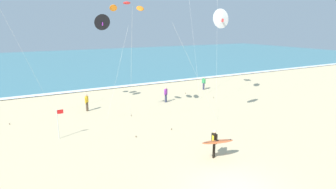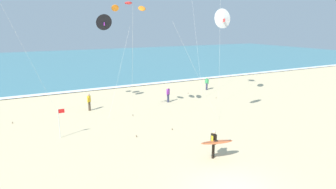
{
  "view_description": "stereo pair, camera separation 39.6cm",
  "coord_description": "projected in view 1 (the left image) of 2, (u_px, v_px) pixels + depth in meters",
  "views": [
    {
      "loc": [
        -8.56,
        -8.96,
        7.6
      ],
      "look_at": [
        -0.1,
        6.47,
        3.32
      ],
      "focal_mm": 30.45,
      "sensor_mm": 36.0,
      "label": 1
    },
    {
      "loc": [
        -8.21,
        -9.15,
        7.6
      ],
      "look_at": [
        -0.1,
        6.47,
        3.32
      ],
      "focal_mm": 30.45,
      "sensor_mm": 36.0,
      "label": 2
    }
  ],
  "objects": [
    {
      "name": "surfer_lead",
      "position": [
        216.0,
        142.0,
        16.5
      ],
      "size": [
        2.12,
        0.97,
        1.71
      ],
      "color": "black",
      "rests_on": "ground"
    },
    {
      "name": "lifeguard_flag",
      "position": [
        58.0,
        121.0,
        19.39
      ],
      "size": [
        0.45,
        0.05,
        2.1
      ],
      "color": "silver",
      "rests_on": "ground"
    },
    {
      "name": "kite_arc_scarlet_low",
      "position": [
        127.0,
        7.0,
        22.12
      ],
      "size": [
        2.91,
        5.43,
        9.39
      ],
      "color": "orange",
      "rests_on": "ground"
    },
    {
      "name": "kite_delta_ivory_high",
      "position": [
        221.0,
        19.0,
        21.31
      ],
      "size": [
        5.0,
        0.53,
        8.84
      ],
      "color": "white",
      "rests_on": "ground"
    },
    {
      "name": "shoreline_foam",
      "position": [
        96.0,
        89.0,
        34.59
      ],
      "size": [
        160.0,
        1.12,
        0.01
      ],
      "primitive_type": "cube",
      "color": "white",
      "rests_on": "ocean_water"
    },
    {
      "name": "kite_delta_charcoal_mid",
      "position": [
        102.0,
        22.0,
        21.66
      ],
      "size": [
        2.8,
        0.5,
        8.46
      ],
      "color": "black",
      "rests_on": "ground"
    },
    {
      "name": "bystander_purple_top",
      "position": [
        166.0,
        94.0,
        28.76
      ],
      "size": [
        0.45,
        0.31,
        1.59
      ],
      "color": "#2D334C",
      "rests_on": "ground"
    },
    {
      "name": "ocean_water",
      "position": [
        59.0,
        62.0,
        59.91
      ],
      "size": [
        160.0,
        60.0,
        0.08
      ],
      "primitive_type": "cube",
      "color": "teal",
      "rests_on": "ground"
    },
    {
      "name": "bystander_green_top",
      "position": [
        204.0,
        83.0,
        34.41
      ],
      "size": [
        0.29,
        0.46,
        1.59
      ],
      "color": "#2D334C",
      "rests_on": "ground"
    },
    {
      "name": "bystander_yellow_top",
      "position": [
        87.0,
        102.0,
        25.77
      ],
      "size": [
        0.36,
        0.39,
        1.59
      ],
      "color": "#4C3D2D",
      "rests_on": "ground"
    }
  ]
}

